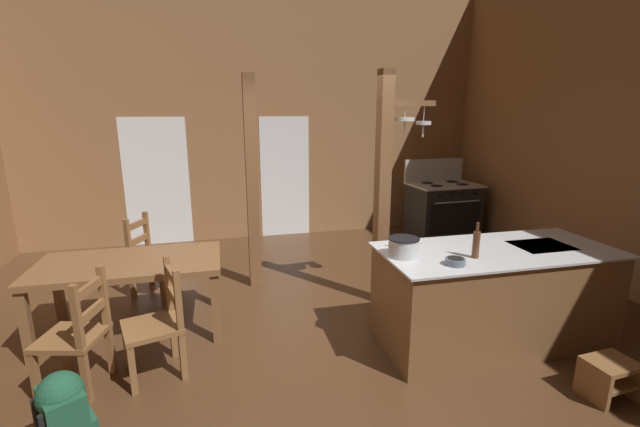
{
  "coord_description": "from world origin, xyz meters",
  "views": [
    {
      "loc": [
        -0.83,
        -3.47,
        2.15
      ],
      "look_at": [
        0.21,
        0.6,
        1.12
      ],
      "focal_mm": 23.66,
      "sensor_mm": 36.0,
      "label": 1
    }
  ],
  "objects_px": {
    "stove_range": "(442,209)",
    "ladderback_chair_at_table_end": "(78,335)",
    "mixing_bowl_on_counter": "(455,262)",
    "dining_table": "(130,270)",
    "stockpot_on_counter": "(404,247)",
    "bottle_tall_on_counter": "(476,244)",
    "step_stool": "(609,375)",
    "ladderback_chair_by_post": "(159,323)",
    "kitchen_island": "(493,295)",
    "ladderback_chair_near_window": "(150,256)",
    "backpack": "(64,414)"
  },
  "relations": [
    {
      "from": "stove_range",
      "to": "ladderback_chair_at_table_end",
      "type": "xyz_separation_m",
      "value": [
        -4.91,
        -3.02,
        -0.03
      ]
    },
    {
      "from": "stove_range",
      "to": "mixing_bowl_on_counter",
      "type": "distance_m",
      "value": 4.01
    },
    {
      "from": "stove_range",
      "to": "mixing_bowl_on_counter",
      "type": "height_order",
      "value": "stove_range"
    },
    {
      "from": "dining_table",
      "to": "stockpot_on_counter",
      "type": "relative_size",
      "value": 5.04
    },
    {
      "from": "bottle_tall_on_counter",
      "to": "step_stool",
      "type": "bearing_deg",
      "value": -48.54
    },
    {
      "from": "ladderback_chair_by_post",
      "to": "ladderback_chair_at_table_end",
      "type": "bearing_deg",
      "value": -175.51
    },
    {
      "from": "dining_table",
      "to": "mixing_bowl_on_counter",
      "type": "xyz_separation_m",
      "value": [
        2.71,
        -1.29,
        0.29
      ]
    },
    {
      "from": "kitchen_island",
      "to": "bottle_tall_on_counter",
      "type": "bearing_deg",
      "value": -155.62
    },
    {
      "from": "ladderback_chair_at_table_end",
      "to": "stockpot_on_counter",
      "type": "xyz_separation_m",
      "value": [
        2.65,
        -0.15,
        0.55
      ]
    },
    {
      "from": "ladderback_chair_at_table_end",
      "to": "bottle_tall_on_counter",
      "type": "relative_size",
      "value": 3.03
    },
    {
      "from": "ladderback_chair_by_post",
      "to": "ladderback_chair_at_table_end",
      "type": "height_order",
      "value": "same"
    },
    {
      "from": "step_stool",
      "to": "ladderback_chair_at_table_end",
      "type": "xyz_separation_m",
      "value": [
        -3.94,
        1.14,
        0.27
      ]
    },
    {
      "from": "stove_range",
      "to": "ladderback_chair_at_table_end",
      "type": "distance_m",
      "value": 5.77
    },
    {
      "from": "dining_table",
      "to": "ladderback_chair_near_window",
      "type": "distance_m",
      "value": 0.98
    },
    {
      "from": "ladderback_chair_near_window",
      "to": "ladderback_chair_at_table_end",
      "type": "xyz_separation_m",
      "value": [
        -0.31,
        -1.79,
        0.0
      ]
    },
    {
      "from": "step_stool",
      "to": "dining_table",
      "type": "distance_m",
      "value": 4.2
    },
    {
      "from": "ladderback_chair_by_post",
      "to": "dining_table",
      "type": "bearing_deg",
      "value": 112.29
    },
    {
      "from": "step_stool",
      "to": "ladderback_chair_near_window",
      "type": "relative_size",
      "value": 0.4
    },
    {
      "from": "ladderback_chair_by_post",
      "to": "bottle_tall_on_counter",
      "type": "height_order",
      "value": "bottle_tall_on_counter"
    },
    {
      "from": "dining_table",
      "to": "backpack",
      "type": "bearing_deg",
      "value": -95.58
    },
    {
      "from": "ladderback_chair_near_window",
      "to": "stockpot_on_counter",
      "type": "height_order",
      "value": "stockpot_on_counter"
    },
    {
      "from": "kitchen_island",
      "to": "ladderback_chair_at_table_end",
      "type": "bearing_deg",
      "value": 177.02
    },
    {
      "from": "dining_table",
      "to": "kitchen_island",
      "type": "bearing_deg",
      "value": -17.16
    },
    {
      "from": "backpack",
      "to": "stockpot_on_counter",
      "type": "relative_size",
      "value": 1.75
    },
    {
      "from": "dining_table",
      "to": "mixing_bowl_on_counter",
      "type": "height_order",
      "value": "mixing_bowl_on_counter"
    },
    {
      "from": "step_stool",
      "to": "ladderback_chair_near_window",
      "type": "bearing_deg",
      "value": 141.1
    },
    {
      "from": "stockpot_on_counter",
      "to": "stove_range",
      "type": "bearing_deg",
      "value": 54.53
    },
    {
      "from": "stove_range",
      "to": "dining_table",
      "type": "xyz_separation_m",
      "value": [
        -4.65,
        -2.18,
        0.17
      ]
    },
    {
      "from": "backpack",
      "to": "stockpot_on_counter",
      "type": "bearing_deg",
      "value": 13.43
    },
    {
      "from": "backpack",
      "to": "ladderback_chair_at_table_end",
      "type": "bearing_deg",
      "value": 98.07
    },
    {
      "from": "kitchen_island",
      "to": "stockpot_on_counter",
      "type": "height_order",
      "value": "stockpot_on_counter"
    },
    {
      "from": "backpack",
      "to": "bottle_tall_on_counter",
      "type": "height_order",
      "value": "bottle_tall_on_counter"
    },
    {
      "from": "stove_range",
      "to": "kitchen_island",
      "type": "bearing_deg",
      "value": -112.66
    },
    {
      "from": "dining_table",
      "to": "backpack",
      "type": "height_order",
      "value": "dining_table"
    },
    {
      "from": "stove_range",
      "to": "dining_table",
      "type": "bearing_deg",
      "value": -154.84
    },
    {
      "from": "backpack",
      "to": "stockpot_on_counter",
      "type": "height_order",
      "value": "stockpot_on_counter"
    },
    {
      "from": "stove_range",
      "to": "step_stool",
      "type": "xyz_separation_m",
      "value": [
        -0.98,
        -4.16,
        -0.3
      ]
    },
    {
      "from": "ladderback_chair_by_post",
      "to": "bottle_tall_on_counter",
      "type": "bearing_deg",
      "value": -8.31
    },
    {
      "from": "stockpot_on_counter",
      "to": "bottle_tall_on_counter",
      "type": "bearing_deg",
      "value": -17.9
    },
    {
      "from": "stove_range",
      "to": "mixing_bowl_on_counter",
      "type": "xyz_separation_m",
      "value": [
        -1.94,
        -3.47,
        0.46
      ]
    },
    {
      "from": "dining_table",
      "to": "stove_range",
      "type": "bearing_deg",
      "value": 25.16
    },
    {
      "from": "kitchen_island",
      "to": "ladderback_chair_near_window",
      "type": "xyz_separation_m",
      "value": [
        -3.27,
        1.98,
        -0.01
      ]
    },
    {
      "from": "ladderback_chair_at_table_end",
      "to": "mixing_bowl_on_counter",
      "type": "relative_size",
      "value": 5.86
    },
    {
      "from": "dining_table",
      "to": "ladderback_chair_at_table_end",
      "type": "bearing_deg",
      "value": -107.51
    },
    {
      "from": "ladderback_chair_at_table_end",
      "to": "kitchen_island",
      "type": "bearing_deg",
      "value": -2.98
    },
    {
      "from": "ladderback_chair_at_table_end",
      "to": "backpack",
      "type": "bearing_deg",
      "value": -81.93
    },
    {
      "from": "kitchen_island",
      "to": "ladderback_chair_near_window",
      "type": "distance_m",
      "value": 3.82
    },
    {
      "from": "kitchen_island",
      "to": "stove_range",
      "type": "bearing_deg",
      "value": 67.34
    },
    {
      "from": "mixing_bowl_on_counter",
      "to": "bottle_tall_on_counter",
      "type": "xyz_separation_m",
      "value": [
        0.26,
        0.11,
        0.1
      ]
    },
    {
      "from": "kitchen_island",
      "to": "step_stool",
      "type": "distance_m",
      "value": 1.06
    }
  ]
}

